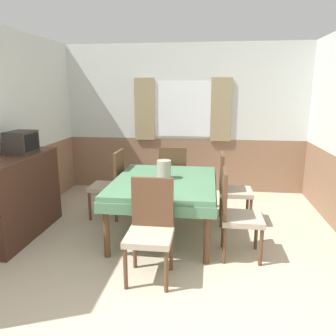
{
  "coord_description": "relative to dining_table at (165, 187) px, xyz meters",
  "views": [
    {
      "loc": [
        0.46,
        -1.77,
        1.81
      ],
      "look_at": [
        -0.04,
        2.14,
        0.87
      ],
      "focal_mm": 35.0,
      "sensor_mm": 36.0,
      "label": 1
    }
  ],
  "objects": [
    {
      "name": "wall_back",
      "position": [
        0.08,
        1.98,
        0.69
      ],
      "size": [
        4.66,
        0.1,
        2.6
      ],
      "color": "silver",
      "rests_on": "ground_plane"
    },
    {
      "name": "tv",
      "position": [
        -1.8,
        -0.1,
        0.55
      ],
      "size": [
        0.29,
        0.37,
        0.28
      ],
      "color": "#2D2823",
      "rests_on": "sideboard"
    },
    {
      "name": "dining_table",
      "position": [
        0.0,
        0.0,
        0.0
      ],
      "size": [
        1.28,
        1.58,
        0.72
      ],
      "color": "#4C7A56",
      "rests_on": "ground_plane"
    },
    {
      "name": "chair_right_near",
      "position": [
        0.85,
        -0.48,
        -0.1
      ],
      "size": [
        0.44,
        0.44,
        0.98
      ],
      "rotation": [
        0.0,
        0.0,
        4.71
      ],
      "color": "brown",
      "rests_on": "ground_plane"
    },
    {
      "name": "wall_left",
      "position": [
        -2.07,
        -0.09,
        0.68
      ],
      "size": [
        0.05,
        4.5,
        2.6
      ],
      "color": "silver",
      "rests_on": "ground_plane"
    },
    {
      "name": "vase",
      "position": [
        -0.01,
        0.05,
        0.22
      ],
      "size": [
        0.18,
        0.18,
        0.24
      ],
      "color": "#A39989",
      "rests_on": "dining_table"
    },
    {
      "name": "chair_right_far",
      "position": [
        0.85,
        0.48,
        -0.1
      ],
      "size": [
        0.44,
        0.44,
        0.98
      ],
      "rotation": [
        0.0,
        0.0,
        4.71
      ],
      "color": "brown",
      "rests_on": "ground_plane"
    },
    {
      "name": "chair_left_far",
      "position": [
        -0.85,
        0.48,
        -0.1
      ],
      "size": [
        0.44,
        0.44,
        0.98
      ],
      "rotation": [
        0.0,
        0.0,
        1.57
      ],
      "color": "brown",
      "rests_on": "ground_plane"
    },
    {
      "name": "chair_head_window",
      "position": [
        0.0,
        1.0,
        -0.1
      ],
      "size": [
        0.44,
        0.44,
        0.98
      ],
      "color": "brown",
      "rests_on": "ground_plane"
    },
    {
      "name": "sideboard",
      "position": [
        -1.8,
        -0.29,
        -0.09
      ],
      "size": [
        0.46,
        1.37,
        1.03
      ],
      "color": "#3D2319",
      "rests_on": "ground_plane"
    },
    {
      "name": "chair_head_near",
      "position": [
        0.0,
        -1.0,
        -0.1
      ],
      "size": [
        0.44,
        0.44,
        0.98
      ],
      "rotation": [
        0.0,
        0.0,
        3.14
      ],
      "color": "brown",
      "rests_on": "ground_plane"
    }
  ]
}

